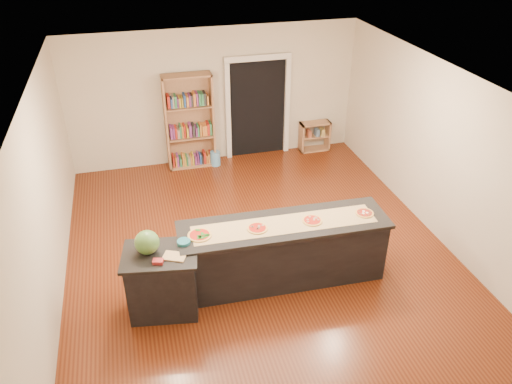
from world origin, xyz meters
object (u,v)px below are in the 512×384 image
object	(u,v)px
watermelon	(147,242)
bookshelf	(189,122)
kitchen_island	(283,251)
waste_bin	(215,158)
side_counter	(163,282)
low_shelf	(315,136)

from	to	relation	value
watermelon	bookshelf	bearing A→B (deg)	74.60
kitchen_island	watermelon	size ratio (longest dim) A/B	9.38
watermelon	waste_bin	bearing A→B (deg)	68.05
side_counter	waste_bin	bearing A→B (deg)	79.27
low_shelf	waste_bin	world-z (taller)	low_shelf
bookshelf	low_shelf	size ratio (longest dim) A/B	2.96
side_counter	low_shelf	size ratio (longest dim) A/B	1.46
kitchen_island	bookshelf	xyz separation A→B (m)	(-0.76, 4.00, 0.49)
bookshelf	watermelon	xyz separation A→B (m)	(-1.14, -4.14, 0.14)
watermelon	kitchen_island	bearing A→B (deg)	4.41
low_shelf	watermelon	size ratio (longest dim) A/B	2.08
low_shelf	waste_bin	bearing A→B (deg)	-176.04
waste_bin	low_shelf	bearing A→B (deg)	3.96
low_shelf	kitchen_island	bearing A→B (deg)	-116.49
side_counter	low_shelf	world-z (taller)	side_counter
watermelon	low_shelf	bearing A→B (deg)	46.90
bookshelf	side_counter	bearing A→B (deg)	-103.43
low_shelf	watermelon	bearing A→B (deg)	-133.10
side_counter	bookshelf	world-z (taller)	bookshelf
bookshelf	low_shelf	bearing A→B (deg)	0.67
bookshelf	watermelon	size ratio (longest dim) A/B	6.17
bookshelf	waste_bin	bearing A→B (deg)	-14.76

